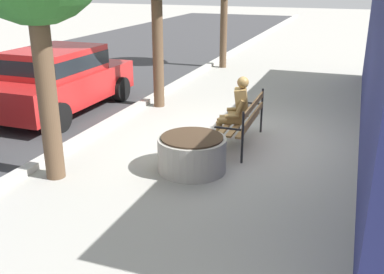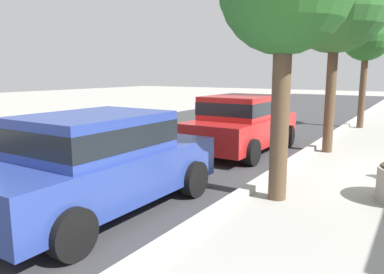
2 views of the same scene
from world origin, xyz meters
name	(u,v)px [view 1 (image 1 of 2)]	position (x,y,z in m)	size (l,w,h in m)	color
ground_plane	(235,141)	(0.00, 0.00, 0.00)	(80.00, 80.00, 0.00)	#9E9B93
curb_stone	(109,122)	(0.00, 2.90, 0.06)	(60.00, 0.20, 0.12)	#B2AFA8
building_wall_behind	(382,60)	(1.50, -2.60, 1.55)	(12.00, 0.50, 3.09)	navy
park_bench	(245,119)	(-0.19, -0.22, 0.54)	(1.81, 0.56, 0.95)	olive
bronze_statue_seated	(234,112)	(-0.23, -0.01, 0.67)	(0.60, 0.85, 1.37)	olive
concrete_planter	(192,154)	(-1.65, 0.33, 0.30)	(1.17, 1.17, 0.61)	gray
parked_car_red	(60,78)	(0.52, 4.49, 0.84)	(4.11, 1.94, 1.56)	#B21E1E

